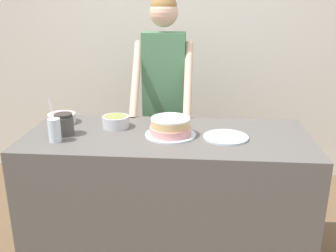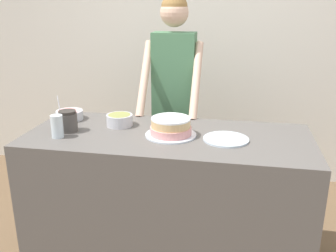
# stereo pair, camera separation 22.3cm
# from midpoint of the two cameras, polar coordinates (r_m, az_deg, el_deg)

# --- Properties ---
(wall_back) EXTENTS (10.00, 0.05, 2.60)m
(wall_back) POSITION_cam_midpoint_polar(r_m,az_deg,el_deg) (3.65, 6.23, 12.21)
(wall_back) COLOR silver
(wall_back) RESTS_ON ground_plane
(counter) EXTENTS (1.74, 0.73, 0.91)m
(counter) POSITION_cam_midpoint_polar(r_m,az_deg,el_deg) (2.48, 2.59, -11.32)
(counter) COLOR #5B5651
(counter) RESTS_ON ground_plane
(person_baker) EXTENTS (0.44, 0.47, 1.75)m
(person_baker) POSITION_cam_midpoint_polar(r_m,az_deg,el_deg) (2.90, 3.12, 6.78)
(person_baker) COLOR #2D2D38
(person_baker) RESTS_ON ground_plane
(cake) EXTENTS (0.31, 0.31, 0.11)m
(cake) POSITION_cam_midpoint_polar(r_m,az_deg,el_deg) (2.26, 3.26, -0.26)
(cake) COLOR silver
(cake) RESTS_ON counter
(frosting_bowl_olive) EXTENTS (0.17, 0.17, 0.08)m
(frosting_bowl_olive) POSITION_cam_midpoint_polar(r_m,az_deg,el_deg) (2.45, -4.82, 0.93)
(frosting_bowl_olive) COLOR silver
(frosting_bowl_olive) RESTS_ON counter
(frosting_bowl_pink) EXTENTS (0.18, 0.18, 0.17)m
(frosting_bowl_pink) POSITION_cam_midpoint_polar(r_m,az_deg,el_deg) (2.64, -12.46, 1.69)
(frosting_bowl_pink) COLOR silver
(frosting_bowl_pink) RESTS_ON counter
(drinking_glass) EXTENTS (0.07, 0.07, 0.14)m
(drinking_glass) POSITION_cam_midpoint_polar(r_m,az_deg,el_deg) (2.29, -13.91, -0.10)
(drinking_glass) COLOR silver
(drinking_glass) RESTS_ON counter
(ceramic_plate) EXTENTS (0.27, 0.27, 0.01)m
(ceramic_plate) POSITION_cam_midpoint_polar(r_m,az_deg,el_deg) (2.24, 11.66, -2.04)
(ceramic_plate) COLOR silver
(ceramic_plate) RESTS_ON counter
(stoneware_jar) EXTENTS (0.12, 0.12, 0.13)m
(stoneware_jar) POSITION_cam_midpoint_polar(r_m,az_deg,el_deg) (2.38, -12.45, 0.67)
(stoneware_jar) COLOR #4C4742
(stoneware_jar) RESTS_ON counter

